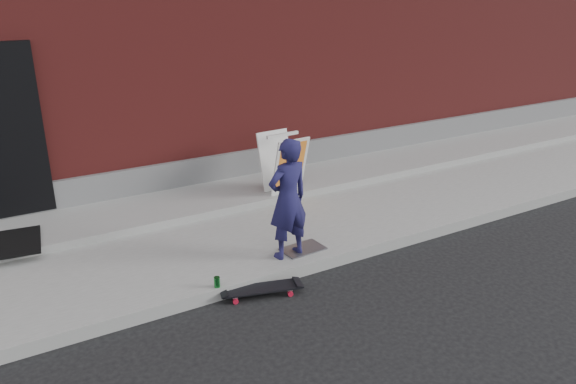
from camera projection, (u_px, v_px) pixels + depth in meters
ground at (293, 280)px, 6.45m from camera, size 80.00×80.00×0.00m
sidewalk at (237, 227)px, 7.63m from camera, size 20.00×3.00×0.15m
apron at (211, 198)px, 8.31m from camera, size 20.00×1.20×0.10m
building at (116, 18)px, 11.21m from camera, size 20.00×8.10×5.00m
child at (288, 199)px, 6.43m from camera, size 0.56×0.40×1.44m
skateboard at (261, 289)px, 6.10m from camera, size 0.90×0.45×0.10m
pizza_sign at (283, 163)px, 8.27m from camera, size 0.58×0.67×0.89m
soda_can at (217, 282)px, 5.98m from camera, size 0.08×0.08×0.12m
utility_plate at (303, 249)px, 6.83m from camera, size 0.53×0.36×0.02m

